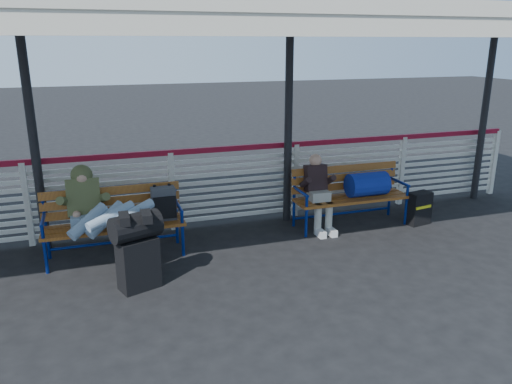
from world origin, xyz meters
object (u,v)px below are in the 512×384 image
object	(u,v)px
suitcase_side	(419,208)
bench_right	(359,187)
companion_person	(318,192)
bench_left	(128,213)
traveler_man	(102,213)
luggage_stack	(137,248)

from	to	relation	value
suitcase_side	bench_right	bearing A→B (deg)	151.36
bench_right	companion_person	bearing A→B (deg)	-179.87
bench_left	bench_right	xyz separation A→B (m)	(3.49, 0.07, 0.02)
companion_person	suitcase_side	world-z (taller)	companion_person
traveler_man	luggage_stack	bearing A→B (deg)	-63.30
luggage_stack	bench_right	world-z (taller)	same
bench_right	companion_person	size ratio (longest dim) A/B	1.57
companion_person	bench_right	bearing A→B (deg)	0.13
bench_left	traveler_man	distance (m)	0.50
bench_left	companion_person	bearing A→B (deg)	1.35
companion_person	suitcase_side	bearing A→B (deg)	-10.54
companion_person	luggage_stack	bearing A→B (deg)	-158.45
bench_left	companion_person	distance (m)	2.80
bench_right	suitcase_side	xyz separation A→B (m)	(0.91, -0.30, -0.35)
suitcase_side	companion_person	bearing A→B (deg)	159.00
bench_left	suitcase_side	bearing A→B (deg)	-3.02
bench_left	suitcase_side	size ratio (longest dim) A/B	3.49
bench_right	luggage_stack	bearing A→B (deg)	-162.41
bench_left	traveler_man	bearing A→B (deg)	-133.70
luggage_stack	companion_person	size ratio (longest dim) A/B	0.80
bench_left	traveler_man	world-z (taller)	traveler_man
luggage_stack	traveler_man	world-z (taller)	traveler_man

